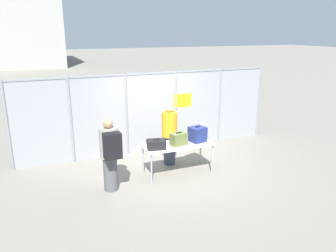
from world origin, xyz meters
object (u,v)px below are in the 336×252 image
traveler_hooded (110,152)px  suitcase_black (156,144)px  security_worker_near (170,134)px  suitcase_olive (179,139)px  suitcase_navy (197,134)px  utility_trailer (145,117)px  inspection_table (178,147)px

traveler_hooded → suitcase_black: bearing=19.3°
suitcase_black → traveler_hooded: size_ratio=0.29×
suitcase_black → security_worker_near: size_ratio=0.30×
suitcase_olive → suitcase_navy: 0.55m
traveler_hooded → utility_trailer: bearing=70.9°
suitcase_navy → traveler_hooded: bearing=-172.3°
inspection_table → security_worker_near: 0.64m
security_worker_near → suitcase_navy: bearing=138.7°
suitcase_black → security_worker_near: 0.94m
inspection_table → suitcase_olive: (-0.00, -0.05, 0.21)m
inspection_table → suitcase_navy: bearing=1.7°
inspection_table → suitcase_navy: size_ratio=4.00×
suitcase_black → suitcase_olive: 0.59m
suitcase_black → suitcase_navy: 1.14m
suitcase_olive → utility_trailer: (0.61, 4.24, -0.52)m
suitcase_black → security_worker_near: (0.64, 0.69, -0.01)m
inspection_table → utility_trailer: 4.24m
inspection_table → security_worker_near: size_ratio=1.06×
utility_trailer → suitcase_black: bearing=-105.7°
suitcase_black → utility_trailer: 4.45m
suitcase_navy → utility_trailer: bearing=89.1°
suitcase_navy → security_worker_near: size_ratio=0.27×
suitcase_navy → utility_trailer: size_ratio=0.12×
security_worker_near → utility_trailer: security_worker_near is taller
traveler_hooded → utility_trailer: size_ratio=0.47×
traveler_hooded → utility_trailer: traveler_hooded is taller
inspection_table → suitcase_olive: suitcase_olive is taller
suitcase_olive → utility_trailer: bearing=81.8°
inspection_table → suitcase_black: size_ratio=3.60×
suitcase_olive → suitcase_black: bearing=-178.1°
suitcase_black → security_worker_near: bearing=47.3°
traveler_hooded → suitcase_olive: bearing=16.3°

